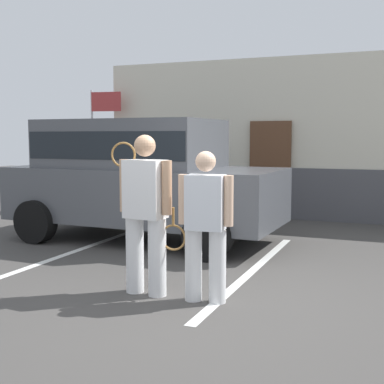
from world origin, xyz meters
The scene contains 8 objects.
ground_plane centered at (0.00, 0.00, 0.00)m, with size 40.00×40.00×0.00m, color #423F3D.
parking_stripe_0 centered at (-2.62, 1.50, 0.00)m, with size 0.12×4.40×0.01m, color silver.
parking_stripe_1 centered at (0.25, 1.50, 0.00)m, with size 0.12×4.40×0.01m, color silver.
house_frontage centered at (-0.01, 6.20, 1.63)m, with size 9.05×0.40×3.46m.
parked_suv centered at (-2.13, 2.80, 1.15)m, with size 4.66×2.28×2.05m.
tennis_player_man centered at (-0.60, 0.06, 0.94)m, with size 0.79×0.32×1.79m.
tennis_player_woman centered at (0.11, 0.06, 0.84)m, with size 0.87×0.29×1.62m.
flag_pole centered at (-4.73, 5.70, 1.99)m, with size 0.80×0.11×2.86m.
Camera 1 is at (2.04, -5.05, 1.78)m, focal length 48.69 mm.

